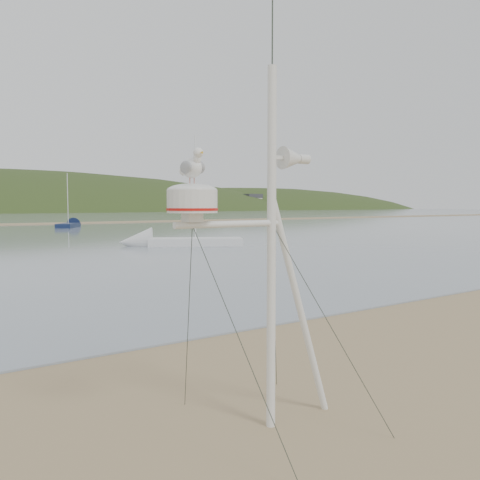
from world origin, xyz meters
TOP-DOWN VIEW (x-y plane):
  - ground at (0.00, 0.00)m, footprint 560.00×560.00m
  - mast_rig at (1.76, -0.13)m, footprint 2.40×2.56m
  - sailboat_blue_far at (16.98, 58.64)m, footprint 5.11×7.07m
  - sailboat_white_near at (12.98, 25.78)m, footprint 8.11×5.70m

SIDE VIEW (x-z plane):
  - ground at x=0.00m, z-range 0.00..0.00m
  - sailboat_white_near at x=12.98m, z-range -3.74..4.34m
  - sailboat_blue_far at x=16.98m, z-range -3.26..3.86m
  - mast_rig at x=1.76m, z-range -1.40..4.02m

